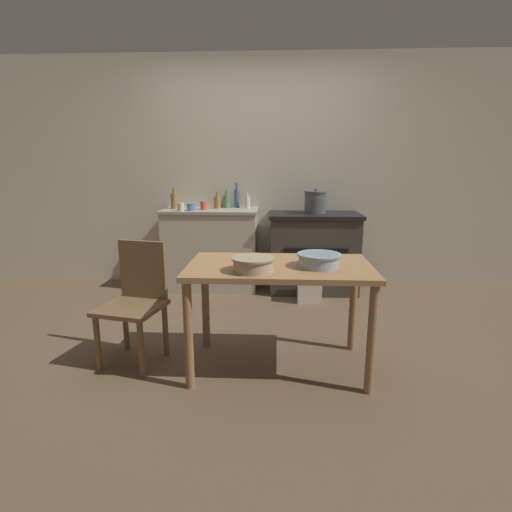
{
  "coord_description": "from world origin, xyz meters",
  "views": [
    {
      "loc": [
        0.18,
        -3.05,
        1.38
      ],
      "look_at": [
        0.0,
        0.4,
        0.58
      ],
      "focal_mm": 28.0,
      "sensor_mm": 36.0,
      "label": 1
    }
  ],
  "objects_px": {
    "work_table": "(279,279)",
    "flour_sack": "(309,287)",
    "bottle_mid_left": "(174,200)",
    "cup_mid_right": "(181,207)",
    "mixing_bowl_small": "(319,259)",
    "cup_right": "(204,205)",
    "stove": "(314,252)",
    "bottle_far_left": "(227,201)",
    "bottle_left": "(247,202)",
    "bottle_center": "(217,202)",
    "mixing_bowl_large": "(253,263)",
    "bottle_center_left": "(237,198)",
    "cup_center_right": "(191,207)",
    "chair": "(136,299)",
    "stock_pot": "(315,202)"
  },
  "relations": [
    {
      "from": "flour_sack",
      "to": "cup_mid_right",
      "type": "height_order",
      "value": "cup_mid_right"
    },
    {
      "from": "flour_sack",
      "to": "stock_pot",
      "type": "relative_size",
      "value": 1.18
    },
    {
      "from": "bottle_left",
      "to": "bottle_center",
      "type": "bearing_deg",
      "value": -172.43
    },
    {
      "from": "chair",
      "to": "cup_mid_right",
      "type": "height_order",
      "value": "cup_mid_right"
    },
    {
      "from": "mixing_bowl_large",
      "to": "cup_center_right",
      "type": "bearing_deg",
      "value": 112.74
    },
    {
      "from": "stove",
      "to": "bottle_center_left",
      "type": "relative_size",
      "value": 3.49
    },
    {
      "from": "bottle_left",
      "to": "bottle_mid_left",
      "type": "height_order",
      "value": "bottle_mid_left"
    },
    {
      "from": "mixing_bowl_large",
      "to": "cup_right",
      "type": "height_order",
      "value": "cup_right"
    },
    {
      "from": "bottle_center",
      "to": "cup_mid_right",
      "type": "bearing_deg",
      "value": -140.38
    },
    {
      "from": "mixing_bowl_small",
      "to": "chair",
      "type": "bearing_deg",
      "value": 174.47
    },
    {
      "from": "flour_sack",
      "to": "bottle_center",
      "type": "distance_m",
      "value": 1.4
    },
    {
      "from": "bottle_mid_left",
      "to": "bottle_center",
      "type": "xyz_separation_m",
      "value": [
        0.47,
        0.04,
        -0.02
      ]
    },
    {
      "from": "work_table",
      "to": "flour_sack",
      "type": "xyz_separation_m",
      "value": [
        0.32,
        1.36,
        -0.48
      ]
    },
    {
      "from": "mixing_bowl_large",
      "to": "cup_right",
      "type": "relative_size",
      "value": 2.93
    },
    {
      "from": "cup_right",
      "to": "bottle_mid_left",
      "type": "bearing_deg",
      "value": 166.3
    },
    {
      "from": "chair",
      "to": "flour_sack",
      "type": "relative_size",
      "value": 2.74
    },
    {
      "from": "bottle_mid_left",
      "to": "stock_pot",
      "type": "bearing_deg",
      "value": -3.41
    },
    {
      "from": "mixing_bowl_large",
      "to": "bottle_mid_left",
      "type": "distance_m",
      "value": 2.28
    },
    {
      "from": "stove",
      "to": "bottle_far_left",
      "type": "height_order",
      "value": "bottle_far_left"
    },
    {
      "from": "bottle_left",
      "to": "cup_right",
      "type": "distance_m",
      "value": 0.5
    },
    {
      "from": "flour_sack",
      "to": "bottle_mid_left",
      "type": "relative_size",
      "value": 1.34
    },
    {
      "from": "chair",
      "to": "bottle_far_left",
      "type": "xyz_separation_m",
      "value": [
        0.42,
        1.89,
        0.52
      ]
    },
    {
      "from": "flour_sack",
      "to": "bottle_mid_left",
      "type": "distance_m",
      "value": 1.77
    },
    {
      "from": "bottle_mid_left",
      "to": "cup_right",
      "type": "xyz_separation_m",
      "value": [
        0.34,
        -0.08,
        -0.04
      ]
    },
    {
      "from": "stove",
      "to": "bottle_center",
      "type": "height_order",
      "value": "bottle_center"
    },
    {
      "from": "mixing_bowl_large",
      "to": "chair",
      "type": "bearing_deg",
      "value": 163.11
    },
    {
      "from": "stock_pot",
      "to": "bottle_far_left",
      "type": "distance_m",
      "value": 1.0
    },
    {
      "from": "cup_mid_right",
      "to": "mixing_bowl_small",
      "type": "bearing_deg",
      "value": -52.3
    },
    {
      "from": "mixing_bowl_large",
      "to": "bottle_center",
      "type": "bearing_deg",
      "value": 104.12
    },
    {
      "from": "mixing_bowl_large",
      "to": "bottle_left",
      "type": "relative_size",
      "value": 1.55
    },
    {
      "from": "chair",
      "to": "flour_sack",
      "type": "distance_m",
      "value": 1.87
    },
    {
      "from": "work_table",
      "to": "bottle_center_left",
      "type": "distance_m",
      "value": 2.09
    },
    {
      "from": "stove",
      "to": "bottle_mid_left",
      "type": "relative_size",
      "value": 4.23
    },
    {
      "from": "stove",
      "to": "stock_pot",
      "type": "height_order",
      "value": "stock_pot"
    },
    {
      "from": "chair",
      "to": "work_table",
      "type": "bearing_deg",
      "value": 7.8
    },
    {
      "from": "bottle_far_left",
      "to": "bottle_left",
      "type": "xyz_separation_m",
      "value": [
        0.24,
        -0.02,
        -0.01
      ]
    },
    {
      "from": "mixing_bowl_large",
      "to": "cup_mid_right",
      "type": "height_order",
      "value": "cup_mid_right"
    },
    {
      "from": "cup_right",
      "to": "bottle_center",
      "type": "bearing_deg",
      "value": 44.0
    },
    {
      "from": "mixing_bowl_small",
      "to": "bottle_center_left",
      "type": "distance_m",
      "value": 2.18
    },
    {
      "from": "stove",
      "to": "cup_right",
      "type": "distance_m",
      "value": 1.31
    },
    {
      "from": "stove",
      "to": "bottle_mid_left",
      "type": "bearing_deg",
      "value": 176.74
    },
    {
      "from": "work_table",
      "to": "cup_mid_right",
      "type": "bearing_deg",
      "value": 122.55
    },
    {
      "from": "flour_sack",
      "to": "cup_right",
      "type": "relative_size",
      "value": 3.39
    },
    {
      "from": "mixing_bowl_small",
      "to": "cup_right",
      "type": "relative_size",
      "value": 3.07
    },
    {
      "from": "cup_mid_right",
      "to": "cup_center_right",
      "type": "bearing_deg",
      "value": 25.53
    },
    {
      "from": "stove",
      "to": "bottle_center_left",
      "type": "height_order",
      "value": "bottle_center_left"
    },
    {
      "from": "flour_sack",
      "to": "bottle_far_left",
      "type": "distance_m",
      "value": 1.37
    },
    {
      "from": "cup_center_right",
      "to": "cup_right",
      "type": "height_order",
      "value": "cup_right"
    },
    {
      "from": "work_table",
      "to": "flour_sack",
      "type": "relative_size",
      "value": 3.9
    },
    {
      "from": "bottle_mid_left",
      "to": "cup_mid_right",
      "type": "height_order",
      "value": "bottle_mid_left"
    }
  ]
}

